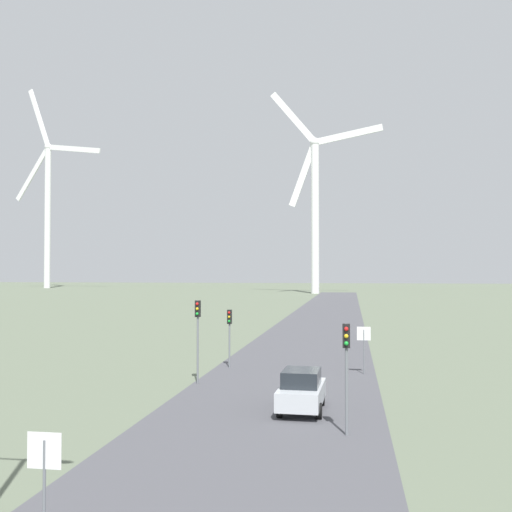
% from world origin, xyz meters
% --- Properties ---
extents(road_surface, '(10.00, 240.00, 0.01)m').
position_xyz_m(road_surface, '(0.00, 48.00, 0.00)').
color(road_surface, '#47474C').
rests_on(road_surface, ground).
extents(stop_sign_near, '(0.81, 0.07, 2.58)m').
position_xyz_m(stop_sign_near, '(-3.12, 6.98, 1.80)').
color(stop_sign_near, slate).
rests_on(stop_sign_near, ground).
extents(stop_sign_far, '(0.81, 0.07, 2.81)m').
position_xyz_m(stop_sign_far, '(4.30, 30.91, 1.96)').
color(stop_sign_far, slate).
rests_on(stop_sign_far, ground).
extents(traffic_light_post_near_left, '(0.28, 0.34, 4.52)m').
position_xyz_m(traffic_light_post_near_left, '(-4.72, 26.41, 3.29)').
color(traffic_light_post_near_left, slate).
rests_on(traffic_light_post_near_left, ground).
extents(traffic_light_post_near_right, '(0.28, 0.34, 4.16)m').
position_xyz_m(traffic_light_post_near_right, '(3.38, 17.29, 3.04)').
color(traffic_light_post_near_right, slate).
rests_on(traffic_light_post_near_right, ground).
extents(traffic_light_post_mid_left, '(0.28, 0.33, 3.67)m').
position_xyz_m(traffic_light_post_mid_left, '(-4.09, 31.96, 2.69)').
color(traffic_light_post_mid_left, slate).
rests_on(traffic_light_post_mid_left, ground).
extents(car_approaching, '(1.94, 4.16, 1.83)m').
position_xyz_m(car_approaching, '(1.41, 20.88, 0.91)').
color(car_approaching, '#B7BCC1').
rests_on(car_approaching, ground).
extents(wind_turbine_far_left, '(37.50, 10.56, 73.32)m').
position_xyz_m(wind_turbine_far_left, '(-104.81, 195.78, 31.77)').
color(wind_turbine_far_left, white).
rests_on(wind_turbine_far_left, ground).
extents(wind_turbine_left, '(30.90, 3.45, 56.40)m').
position_xyz_m(wind_turbine_left, '(-6.16, 158.77, 25.90)').
color(wind_turbine_left, white).
rests_on(wind_turbine_left, ground).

